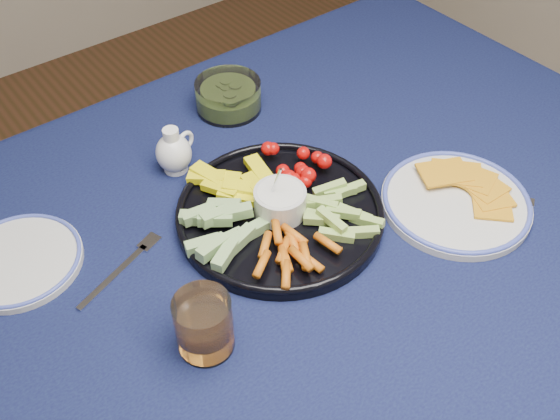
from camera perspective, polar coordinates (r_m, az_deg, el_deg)
dining_table at (r=1.01m, az=-2.85°, el=-8.80°), size 1.67×1.07×0.75m
crudite_platter at (r=1.00m, az=-0.10°, el=-0.06°), size 0.34×0.34×0.11m
creamer_pitcher at (r=1.09m, az=-9.66°, el=5.24°), size 0.08×0.06×0.09m
pickle_bowl at (r=1.23m, az=-4.74°, el=10.26°), size 0.13×0.13×0.06m
cheese_plate at (r=1.07m, az=15.82°, el=0.88°), size 0.25×0.25×0.03m
juice_tumbler at (r=0.84m, az=-6.93°, el=-10.58°), size 0.08×0.08×0.09m
fork_left at (r=0.98m, az=-13.86°, el=-4.84°), size 0.17×0.07×0.00m
fork_right at (r=1.11m, az=19.16°, el=1.27°), size 0.09×0.13×0.00m
side_plate_extra at (r=1.02m, az=-22.77°, el=-4.27°), size 0.19×0.19×0.02m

